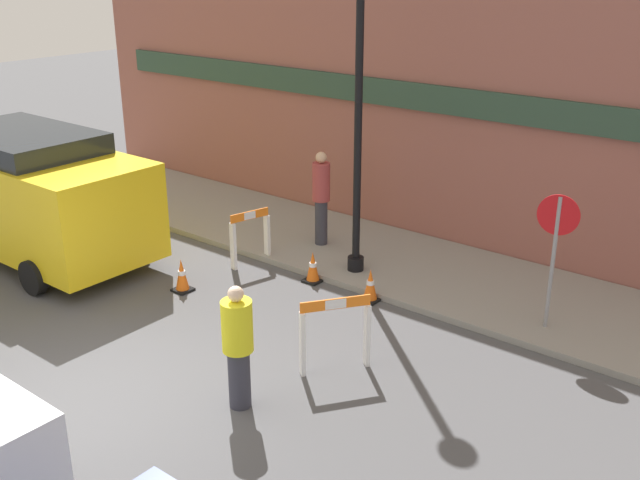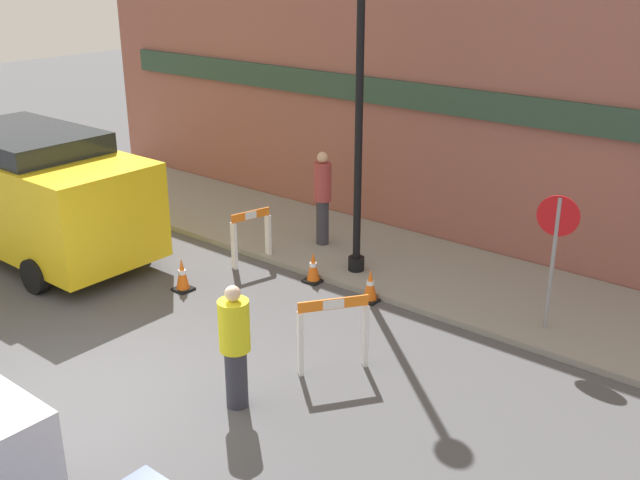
{
  "view_description": "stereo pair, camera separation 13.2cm",
  "coord_description": "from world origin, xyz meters",
  "views": [
    {
      "loc": [
        7.41,
        -4.72,
        5.32
      ],
      "look_at": [
        0.4,
        4.01,
        1.0
      ],
      "focal_mm": 42.0,
      "sensor_mm": 36.0,
      "label": 1
    },
    {
      "loc": [
        7.52,
        -4.63,
        5.32
      ],
      "look_at": [
        0.4,
        4.01,
        1.0
      ],
      "focal_mm": 42.0,
      "sensor_mm": 36.0,
      "label": 2
    }
  ],
  "objects": [
    {
      "name": "barricade_0",
      "position": [
        2.01,
        2.34,
        0.59
      ],
      "size": [
        0.67,
        0.87,
        1.07
      ],
      "rotation": [
        0.0,
        0.0,
        7.24
      ],
      "color": "white",
      "rests_on": "ground_plane"
    },
    {
      "name": "barricade_1",
      "position": [
        -1.43,
        4.29,
        0.54
      ],
      "size": [
        0.31,
        0.79,
        1.02
      ],
      "rotation": [
        0.0,
        0.0,
        10.76
      ],
      "color": "white",
      "rests_on": "ground_plane"
    },
    {
      "name": "traffic_cone_0",
      "position": [
        -0.06,
        4.4,
        0.26
      ],
      "size": [
        0.3,
        0.3,
        0.55
      ],
      "color": "black",
      "rests_on": "ground_plane"
    },
    {
      "name": "ground_plane",
      "position": [
        0.0,
        0.0,
        0.0
      ],
      "size": [
        60.0,
        60.0,
        0.0
      ],
      "primitive_type": "plane",
      "color": "#4C4C4F"
    },
    {
      "name": "storefront_facade",
      "position": [
        0.0,
        7.42,
        2.75
      ],
      "size": [
        18.0,
        0.22,
        5.5
      ],
      "color": "#93564C",
      "rests_on": "ground_plane"
    },
    {
      "name": "sidewalk_slab",
      "position": [
        0.0,
        5.93,
        0.05
      ],
      "size": [
        18.0,
        2.85,
        0.11
      ],
      "color": "gray",
      "rests_on": "ground_plane"
    },
    {
      "name": "work_van",
      "position": [
        -5.04,
        2.16,
        1.28
      ],
      "size": [
        5.45,
        2.26,
        2.34
      ],
      "color": "yellow",
      "rests_on": "ground_plane"
    },
    {
      "name": "traffic_cone_2",
      "position": [
        -1.53,
        2.74,
        0.27
      ],
      "size": [
        0.3,
        0.3,
        0.57
      ],
      "color": "black",
      "rests_on": "ground_plane"
    },
    {
      "name": "traffic_cone_1",
      "position": [
        1.14,
        4.4,
        0.27
      ],
      "size": [
        0.3,
        0.3,
        0.56
      ],
      "color": "black",
      "rests_on": "ground_plane"
    },
    {
      "name": "streetlamp_post",
      "position": [
        0.35,
        5.08,
        3.89
      ],
      "size": [
        0.44,
        0.44,
        5.95
      ],
      "color": "black",
      "rests_on": "sidewalk_slab"
    },
    {
      "name": "stop_sign",
      "position": [
        3.81,
        5.14,
        1.49
      ],
      "size": [
        0.59,
        0.13,
        2.05
      ],
      "rotation": [
        0.0,
        0.0,
        3.33
      ],
      "color": "gray",
      "rests_on": "sidewalk_slab"
    },
    {
      "name": "person_worker",
      "position": [
        1.62,
        0.91,
        0.87
      ],
      "size": [
        0.51,
        0.51,
        1.64
      ],
      "rotation": [
        0.0,
        0.0,
        2.01
      ],
      "color": "#33333D",
      "rests_on": "ground_plane"
    },
    {
      "name": "person_pedestrian",
      "position": [
        -0.91,
        5.69,
        1.08
      ],
      "size": [
        0.37,
        0.37,
        1.8
      ],
      "rotation": [
        0.0,
        0.0,
        3.28
      ],
      "color": "#33333D",
      "rests_on": "sidewalk_slab"
    }
  ]
}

